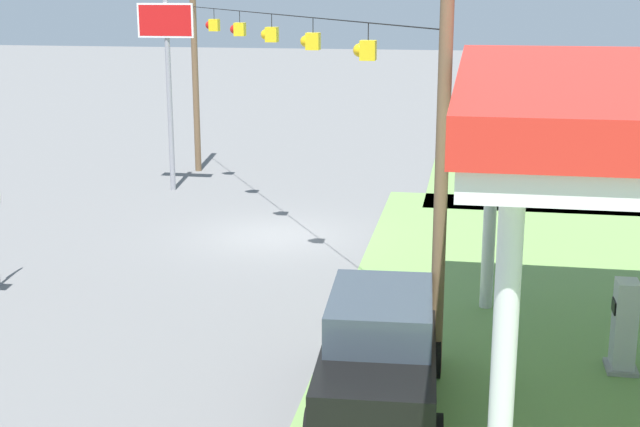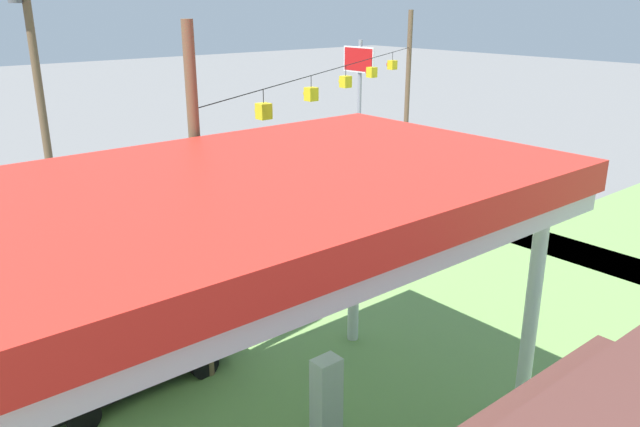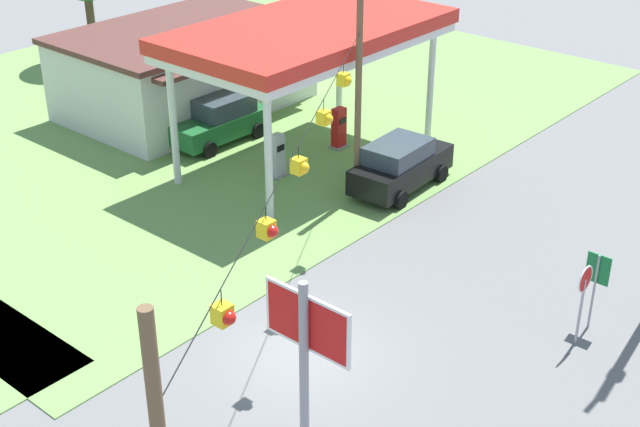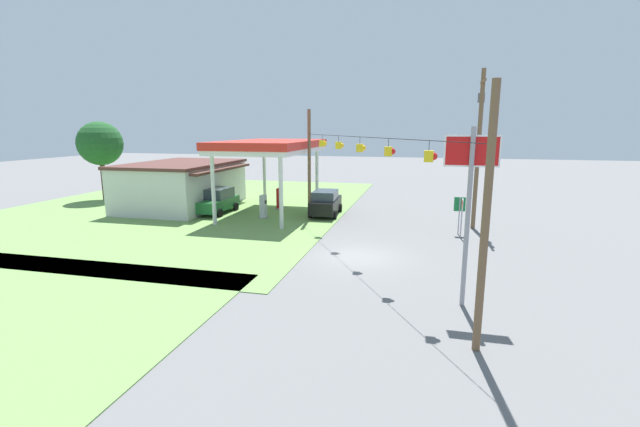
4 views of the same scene
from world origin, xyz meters
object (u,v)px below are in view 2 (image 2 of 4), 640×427
(car_at_pumps_front, at_px, (128,344))
(utility_pole_main, at_px, (36,80))
(gas_station_canopy, at_px, (236,209))
(stop_sign_roadside, at_px, (141,182))
(stop_sign_overhead, at_px, (359,85))
(fuel_pump_near, at_px, (326,400))
(route_sign, at_px, (118,190))

(car_at_pumps_front, height_order, utility_pole_main, utility_pole_main)
(gas_station_canopy, distance_m, stop_sign_roadside, 15.06)
(car_at_pumps_front, xyz_separation_m, stop_sign_overhead, (-15.46, -8.97, 3.73))
(gas_station_canopy, xyz_separation_m, utility_pole_main, (-1.50, -14.98, 0.58))
(gas_station_canopy, xyz_separation_m, stop_sign_roadside, (-4.48, -13.97, -3.41))
(fuel_pump_near, relative_size, stop_sign_overhead, 0.26)
(fuel_pump_near, xyz_separation_m, stop_sign_overhead, (-13.22, -13.25, 3.90))
(utility_pole_main, bearing_deg, fuel_pump_near, 91.47)
(car_at_pumps_front, bearing_deg, stop_sign_overhead, -152.88)
(gas_station_canopy, xyz_separation_m, route_sign, (-3.51, -13.89, -3.51))
(stop_sign_overhead, distance_m, utility_pole_main, 13.76)
(gas_station_canopy, xyz_separation_m, fuel_pump_near, (-1.88, -0.00, -4.38))
(stop_sign_roadside, xyz_separation_m, stop_sign_overhead, (-10.62, 0.71, 2.93))
(car_at_pumps_front, height_order, route_sign, route_sign)
(stop_sign_roadside, xyz_separation_m, route_sign, (0.97, 0.07, -0.10))
(stop_sign_roadside, height_order, utility_pole_main, utility_pole_main)
(utility_pole_main, bearing_deg, route_sign, 151.54)
(fuel_pump_near, bearing_deg, stop_sign_roadside, -100.54)
(route_sign, bearing_deg, utility_pole_main, -28.46)
(stop_sign_roadside, bearing_deg, fuel_pump_near, -100.54)
(fuel_pump_near, height_order, stop_sign_overhead, stop_sign_overhead)
(stop_sign_overhead, relative_size, utility_pole_main, 0.65)
(car_at_pumps_front, relative_size, stop_sign_overhead, 0.70)
(fuel_pump_near, relative_size, route_sign, 0.74)
(stop_sign_overhead, bearing_deg, utility_pole_main, -7.24)
(gas_station_canopy, relative_size, route_sign, 4.64)
(stop_sign_overhead, distance_m, route_sign, 12.00)
(route_sign, distance_m, utility_pole_main, 4.69)
(car_at_pumps_front, relative_size, utility_pole_main, 0.45)
(gas_station_canopy, height_order, utility_pole_main, utility_pole_main)
(stop_sign_roadside, distance_m, utility_pole_main, 5.08)
(stop_sign_overhead, xyz_separation_m, route_sign, (11.60, -0.64, -3.03))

